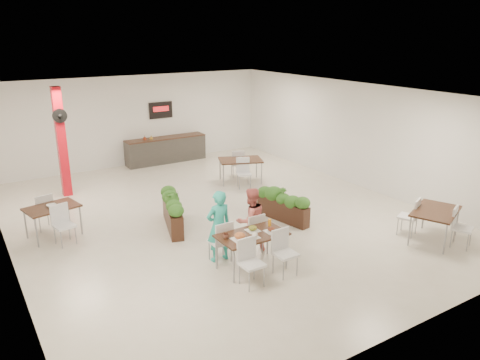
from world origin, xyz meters
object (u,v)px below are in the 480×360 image
at_px(diner_woman, 251,220).
at_px(red_column, 61,141).
at_px(side_table_a, 52,212).
at_px(side_table_b, 240,163).
at_px(service_counter, 166,149).
at_px(planter_right, 283,203).
at_px(main_table, 252,239).
at_px(diner_man, 219,226).
at_px(planter_left, 172,208).
at_px(side_table_c, 435,215).

bearing_deg(diner_woman, red_column, -67.16).
distance_m(side_table_a, side_table_b, 6.12).
bearing_deg(diner_woman, service_counter, -100.55).
bearing_deg(planter_right, main_table, -140.93).
relative_size(diner_man, diner_woman, 1.06).
relative_size(service_counter, diner_man, 1.93).
relative_size(service_counter, planter_right, 1.80).
xyz_separation_m(diner_man, side_table_b, (3.29, 4.36, -0.14)).
bearing_deg(planter_left, planter_right, -22.57).
xyz_separation_m(red_column, service_counter, (4.00, 1.86, -1.15)).
bearing_deg(main_table, diner_woman, 57.97).
relative_size(diner_man, side_table_c, 0.94).
xyz_separation_m(diner_woman, planter_right, (1.68, 1.04, -0.26)).
height_order(red_column, service_counter, red_column).
height_order(diner_woman, side_table_a, diner_woman).
distance_m(diner_man, diner_woman, 0.80).
xyz_separation_m(planter_right, side_table_a, (-5.19, 2.09, 0.15)).
relative_size(planter_left, side_table_b, 1.08).
relative_size(red_column, diner_man, 2.06).
relative_size(planter_right, side_table_b, 1.00).
xyz_separation_m(planter_right, side_table_c, (2.21, -2.84, 0.16)).
xyz_separation_m(diner_man, diner_woman, (0.80, 0.00, -0.04)).
distance_m(main_table, planter_left, 2.82).
relative_size(diner_man, planter_right, 0.93).
bearing_deg(red_column, side_table_b, -18.11).
relative_size(main_table, planter_right, 0.98).
bearing_deg(side_table_b, diner_man, -104.88).
distance_m(red_column, diner_woman, 6.60).
relative_size(red_column, main_table, 1.97).
bearing_deg(main_table, side_table_c, -14.90).
height_order(red_column, planter_left, red_column).
distance_m(red_column, main_table, 7.08).
distance_m(main_table, planter_right, 2.70).
xyz_separation_m(service_counter, main_table, (-1.84, -8.54, 0.14)).
bearing_deg(planter_left, service_counter, 67.87).
bearing_deg(red_column, side_table_a, -108.13).
xyz_separation_m(red_column, main_table, (2.15, -6.67, -1.01)).
bearing_deg(diner_man, side_table_a, -49.39).
bearing_deg(side_table_b, planter_left, -124.41).
distance_m(main_table, side_table_c, 4.45).
relative_size(diner_woman, side_table_b, 0.88).
xyz_separation_m(diner_man, side_table_c, (4.69, -1.80, -0.14)).
distance_m(red_column, side_table_b, 5.41).
distance_m(diner_man, side_table_b, 5.47).
xyz_separation_m(diner_woman, side_table_a, (-3.51, 3.13, -0.11)).
distance_m(diner_woman, side_table_b, 5.02).
xyz_separation_m(red_column, side_table_c, (6.46, -7.82, -1.01)).
relative_size(service_counter, side_table_b, 1.81).
relative_size(side_table_b, side_table_c, 1.00).
distance_m(service_counter, side_table_b, 3.67).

